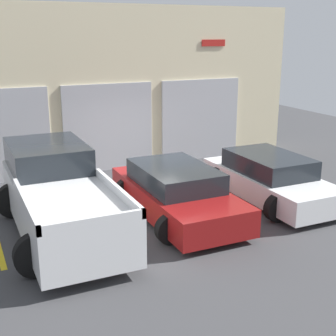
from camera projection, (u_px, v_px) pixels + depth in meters
The scene contains 8 objects.
ground_plane at pixel (151, 195), 12.98m from camera, with size 28.00×28.00×0.00m, color #3D3D3F.
shophouse_building at pixel (110, 90), 15.13m from camera, with size 13.16×0.68×5.22m.
pickup_truck at pixel (59, 195), 10.40m from camera, with size 2.53×5.15×1.81m.
sedan_white at pixel (270, 179), 12.51m from camera, with size 2.18×4.23×1.24m.
sedan_side at pixel (176, 193), 11.39m from camera, with size 2.27×4.38×1.25m.
parking_stripe_left at pixel (123, 225), 10.97m from camera, with size 0.12×2.20×0.01m, color gold.
parking_stripe_centre at pixel (225, 207), 12.09m from camera, with size 0.12×2.20×0.01m, color gold.
parking_stripe_right at pixel (309, 192), 13.21m from camera, with size 0.12×2.20×0.01m, color gold.
Camera 1 is at (-4.70, -11.32, 4.34)m, focal length 50.00 mm.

